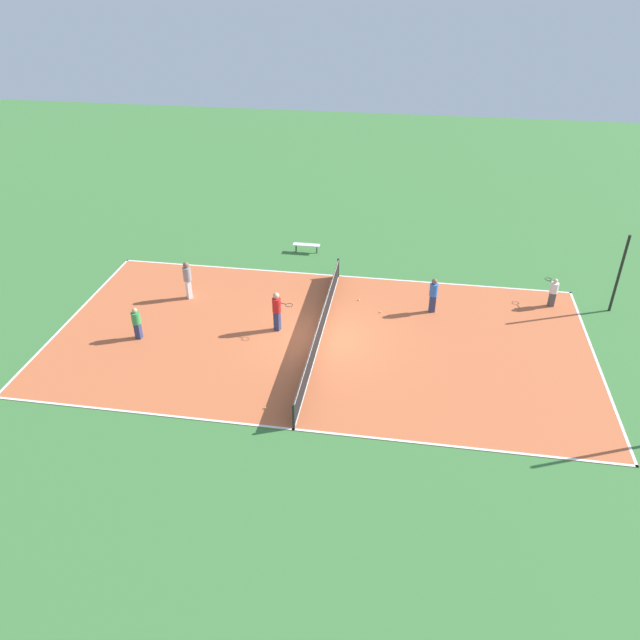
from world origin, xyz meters
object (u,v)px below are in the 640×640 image
(tennis_net, at_px, (320,328))
(player_near_white, at_px, (553,291))
(tennis_ball_right_alley, at_px, (380,312))
(tennis_ball_left_sideline, at_px, (265,408))
(fence_post_back_left, at_px, (619,274))
(player_baseline_gray, at_px, (187,277))
(player_coach_red, at_px, (277,309))
(bench, at_px, (306,246))
(player_far_green, at_px, (136,321))
(tennis_ball_far_baseline, at_px, (359,300))
(player_near_blue, at_px, (433,293))

(tennis_net, height_order, player_near_white, player_near_white)
(tennis_net, height_order, tennis_ball_right_alley, tennis_net)
(tennis_ball_left_sideline, distance_m, fence_post_back_left, 16.43)
(player_baseline_gray, distance_m, tennis_ball_right_alley, 8.84)
(player_near_white, distance_m, player_coach_red, 12.35)
(bench, bearing_deg, fence_post_back_left, -15.04)
(player_baseline_gray, height_order, player_coach_red, player_baseline_gray)
(player_far_green, xyz_separation_m, player_coach_red, (-1.52, 5.53, 0.23))
(tennis_net, height_order, fence_post_back_left, fence_post_back_left)
(tennis_net, relative_size, player_near_white, 8.34)
(tennis_net, distance_m, tennis_ball_right_alley, 3.41)
(bench, bearing_deg, tennis_ball_right_alley, -52.74)
(bench, height_order, fence_post_back_left, fence_post_back_left)
(player_coach_red, bearing_deg, player_far_green, -146.94)
(tennis_ball_left_sideline, bearing_deg, tennis_ball_far_baseline, 163.43)
(tennis_net, bearing_deg, player_baseline_gray, -110.66)
(bench, xyz_separation_m, tennis_ball_right_alley, (5.70, 4.34, -0.33))
(player_baseline_gray, relative_size, player_far_green, 1.28)
(tennis_net, relative_size, player_coach_red, 6.39)
(tennis_net, xyz_separation_m, player_coach_red, (-0.37, -1.87, 0.53))
(player_coach_red, bearing_deg, tennis_ball_right_alley, 44.32)
(player_coach_red, bearing_deg, tennis_ball_left_sideline, -64.86)
(player_near_blue, xyz_separation_m, tennis_ball_right_alley, (0.46, -2.24, -0.89))
(player_coach_red, bearing_deg, tennis_ball_far_baseline, 61.93)
(player_near_white, xyz_separation_m, tennis_ball_far_baseline, (0.88, -8.58, -0.73))
(tennis_net, bearing_deg, tennis_ball_left_sideline, -13.93)
(tennis_net, xyz_separation_m, tennis_ball_far_baseline, (-3.42, 1.25, -0.46))
(player_far_green, distance_m, tennis_ball_far_baseline, 9.82)
(tennis_ball_left_sideline, height_order, tennis_ball_far_baseline, same)
(player_far_green, bearing_deg, tennis_ball_left_sideline, -21.34)
(player_near_blue, height_order, tennis_ball_right_alley, player_near_blue)
(player_baseline_gray, distance_m, player_far_green, 3.72)
(tennis_net, height_order, player_far_green, player_far_green)
(tennis_net, bearing_deg, tennis_ball_far_baseline, 159.84)
(player_coach_red, distance_m, tennis_ball_right_alley, 4.78)
(tennis_net, bearing_deg, fence_post_back_left, 109.17)
(player_baseline_gray, xyz_separation_m, player_near_white, (-1.86, 16.30, -0.29))
(tennis_net, xyz_separation_m, player_near_blue, (-2.93, 4.55, 0.43))
(player_near_white, height_order, tennis_ball_far_baseline, player_near_white)
(player_near_white, bearing_deg, player_near_blue, 85.35)
(player_baseline_gray, distance_m, player_near_blue, 11.03)
(tennis_net, relative_size, player_near_blue, 6.96)
(tennis_ball_far_baseline, xyz_separation_m, fence_post_back_left, (-0.89, 11.12, 1.76))
(player_near_blue, distance_m, tennis_ball_far_baseline, 3.45)
(tennis_net, bearing_deg, player_near_blue, 122.77)
(player_near_white, bearing_deg, tennis_ball_left_sideline, 110.33)
(player_baseline_gray, relative_size, player_near_blue, 1.11)
(player_far_green, distance_m, tennis_ball_right_alley, 10.39)
(player_baseline_gray, relative_size, tennis_ball_right_alley, 26.62)
(player_far_green, xyz_separation_m, fence_post_back_left, (-5.45, 19.77, 1.00))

